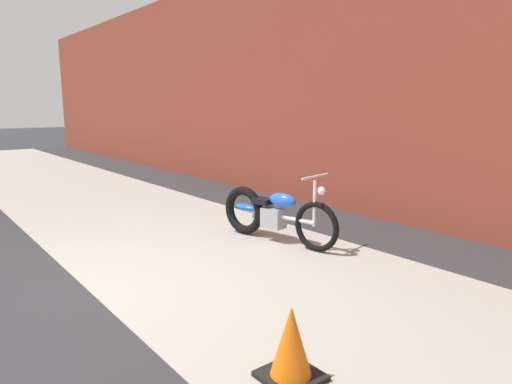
% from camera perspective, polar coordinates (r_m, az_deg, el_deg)
% --- Properties ---
extents(ground_plane, '(80.00, 80.00, 0.00)m').
position_cam_1_polar(ground_plane, '(5.07, -19.75, -12.07)').
color(ground_plane, '#2D2D30').
extents(sidewalk_slab, '(36.00, 3.50, 0.01)m').
position_cam_1_polar(sidewalk_slab, '(5.81, -3.06, -8.47)').
color(sidewalk_slab, '#9E998E').
rests_on(sidewalk_slab, ground).
extents(brick_building_wall, '(36.00, 0.50, 4.87)m').
position_cam_1_polar(brick_building_wall, '(8.01, 17.93, 13.98)').
color(brick_building_wall, brown).
rests_on(brick_building_wall, ground).
extents(motorcycle_blue, '(1.99, 0.65, 1.03)m').
position_cam_1_polar(motorcycle_blue, '(6.53, 1.69, -2.67)').
color(motorcycle_blue, black).
rests_on(motorcycle_blue, ground).
extents(traffic_cone, '(0.40, 0.40, 0.55)m').
position_cam_1_polar(traffic_cone, '(3.38, 4.42, -18.78)').
color(traffic_cone, orange).
rests_on(traffic_cone, ground).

